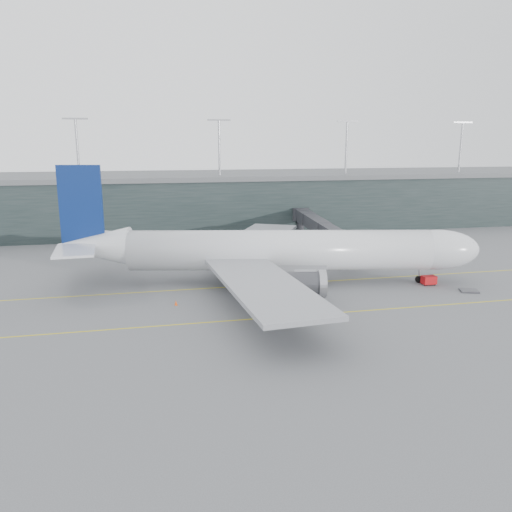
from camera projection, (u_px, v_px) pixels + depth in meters
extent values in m
plane|color=#505155|center=(232.00, 280.00, 87.12)|extent=(320.00, 320.00, 0.00)
cube|color=gold|center=(236.00, 287.00, 83.30)|extent=(160.00, 0.25, 0.02)
cube|color=gold|center=(256.00, 319.00, 68.05)|extent=(160.00, 0.25, 0.02)
cube|color=gold|center=(239.00, 255.00, 107.21)|extent=(0.25, 60.00, 0.02)
cube|color=#1E2928|center=(198.00, 203.00, 140.86)|extent=(240.00, 35.00, 14.00)
cube|color=#585B5D|center=(197.00, 175.00, 139.18)|extent=(240.00, 36.00, 1.20)
cylinder|color=#9E9EA3|center=(77.00, 149.00, 121.85)|extent=(0.60, 0.60, 14.00)
cylinder|color=#9E9EA3|center=(219.00, 149.00, 129.04)|extent=(0.60, 0.60, 14.00)
cylinder|color=#9E9EA3|center=(346.00, 148.00, 136.23)|extent=(0.60, 0.60, 14.00)
cylinder|color=#9E9EA3|center=(461.00, 148.00, 143.43)|extent=(0.60, 0.60, 14.00)
cylinder|color=silver|center=(279.00, 250.00, 84.11)|extent=(50.63, 16.56, 6.78)
ellipsoid|color=silver|center=(437.00, 250.00, 84.47)|extent=(15.29, 9.45, 6.78)
cone|color=silver|center=(94.00, 246.00, 83.53)|extent=(13.07, 8.75, 6.51)
cube|color=gray|center=(273.00, 265.00, 84.68)|extent=(18.22, 8.81, 2.19)
cube|color=black|center=(462.00, 243.00, 84.29)|extent=(3.00, 3.69, 0.87)
cube|color=gray|center=(263.00, 284.00, 67.79)|extent=(12.36, 32.39, 0.60)
cylinder|color=#38393D|center=(298.00, 284.00, 74.67)|extent=(8.26, 5.26, 3.83)
cube|color=gray|center=(258.00, 238.00, 100.83)|extent=(23.31, 32.67, 0.60)
cylinder|color=#38393D|center=(287.00, 254.00, 94.92)|extent=(8.26, 5.26, 3.83)
cube|color=navy|center=(81.00, 205.00, 81.98)|extent=(7.07, 1.94, 13.12)
cube|color=silver|center=(75.00, 251.00, 77.53)|extent=(6.62, 10.20, 0.38)
cube|color=silver|center=(98.00, 236.00, 89.26)|extent=(9.76, 11.48, 0.38)
cylinder|color=black|center=(419.00, 279.00, 85.58)|extent=(1.26, 0.67, 1.20)
cylinder|color=#9E9EA3|center=(419.00, 275.00, 85.40)|extent=(0.33, 0.33, 2.84)
cylinder|color=black|center=(254.00, 288.00, 80.06)|extent=(1.50, 0.82, 1.42)
cylinder|color=black|center=(253.00, 272.00, 90.30)|extent=(1.50, 0.82, 1.42)
cube|color=#2A2A2F|center=(347.00, 244.00, 91.17)|extent=(3.78, 4.18, 3.03)
cube|color=#2A2A2F|center=(334.00, 235.00, 99.87)|extent=(3.88, 14.26, 2.71)
cube|color=#2A2A2F|center=(316.00, 224.00, 113.50)|extent=(4.15, 14.29, 2.82)
cube|color=#2A2A2F|center=(303.00, 215.00, 127.12)|extent=(4.42, 14.31, 2.93)
cylinder|color=#9E9EA3|center=(332.00, 251.00, 101.35)|extent=(0.54, 0.54, 4.12)
cube|color=#38393D|center=(332.00, 259.00, 101.72)|extent=(2.30, 1.80, 0.76)
cylinder|color=#2A2A2F|center=(288.00, 214.00, 128.98)|extent=(4.33, 4.33, 3.25)
cylinder|color=#2A2A2F|center=(288.00, 228.00, 129.74)|extent=(1.95, 1.95, 3.90)
cube|color=#AC0C10|center=(429.00, 280.00, 84.13)|extent=(2.33, 1.50, 1.36)
cylinder|color=black|center=(426.00, 285.00, 83.60)|extent=(0.42, 0.16, 0.42)
cylinder|color=black|center=(435.00, 284.00, 83.97)|extent=(0.42, 0.16, 0.42)
cylinder|color=black|center=(422.00, 283.00, 84.59)|extent=(0.42, 0.16, 0.42)
cylinder|color=black|center=(431.00, 283.00, 84.97)|extent=(0.42, 0.16, 0.42)
cube|color=#39383E|center=(469.00, 291.00, 80.46)|extent=(3.33, 3.00, 0.28)
cube|color=#38393D|center=(202.00, 266.00, 96.86)|extent=(2.49, 2.29, 0.20)
cube|color=silver|center=(202.00, 261.00, 96.66)|extent=(2.09, 2.04, 1.51)
cube|color=navy|center=(202.00, 257.00, 96.49)|extent=(2.15, 2.10, 0.08)
cube|color=#38393D|center=(202.00, 265.00, 97.25)|extent=(2.65, 2.38, 0.22)
cube|color=#ABB1B7|center=(202.00, 260.00, 97.03)|extent=(2.20, 2.13, 1.65)
cube|color=navy|center=(202.00, 256.00, 96.84)|extent=(2.27, 2.20, 0.09)
cube|color=#38393D|center=(221.00, 267.00, 95.99)|extent=(2.27, 2.08, 0.18)
cube|color=silver|center=(221.00, 263.00, 95.81)|extent=(1.90, 1.85, 1.37)
cube|color=navy|center=(221.00, 259.00, 95.65)|extent=(1.96, 1.91, 0.07)
cone|color=#D35F0B|center=(419.00, 280.00, 86.45)|extent=(0.40, 0.40, 0.64)
cone|color=orange|center=(322.00, 311.00, 70.21)|extent=(0.41, 0.41, 0.65)
cone|color=orange|center=(259.00, 264.00, 97.47)|extent=(0.38, 0.38, 0.61)
cone|color=#F14A0D|center=(176.00, 303.00, 73.67)|extent=(0.47, 0.47, 0.75)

